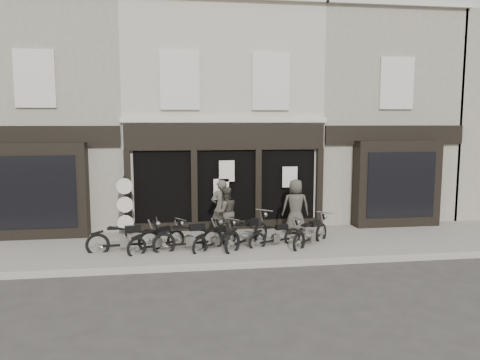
{
  "coord_description": "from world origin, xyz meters",
  "views": [
    {
      "loc": [
        -1.93,
        -13.56,
        3.97
      ],
      "look_at": [
        0.3,
        1.6,
        2.07
      ],
      "focal_mm": 35.0,
      "sensor_mm": 36.0,
      "label": 1
    }
  ],
  "objects": [
    {
      "name": "man_left",
      "position": [
        -0.29,
        2.03,
        1.08
      ],
      "size": [
        0.8,
        0.63,
        1.92
      ],
      "primitive_type": "imported",
      "rotation": [
        0.0,
        0.0,
        3.42
      ],
      "color": "#49463C",
      "rests_on": "pavement"
    },
    {
      "name": "advert_sign_post",
      "position": [
        -3.49,
        2.2,
        1.07
      ],
      "size": [
        0.54,
        0.34,
        2.2
      ],
      "rotation": [
        0.0,
        0.0,
        -0.04
      ],
      "color": "black",
      "rests_on": "ground"
    },
    {
      "name": "motorcycle_4",
      "position": [
        0.38,
        0.53,
        0.45
      ],
      "size": [
        1.79,
        1.89,
        1.12
      ],
      "rotation": [
        0.0,
        0.0,
        0.83
      ],
      "color": "black",
      "rests_on": "ground"
    },
    {
      "name": "pavement",
      "position": [
        0.0,
        0.9,
        0.06
      ],
      "size": [
        30.0,
        4.2,
        0.12
      ],
      "primitive_type": "cube",
      "color": "slate",
      "rests_on": "ground_plane"
    },
    {
      "name": "motorcycle_0",
      "position": [
        -3.36,
        0.51,
        0.42
      ],
      "size": [
        2.23,
        0.61,
        1.07
      ],
      "rotation": [
        0.0,
        0.0,
        0.09
      ],
      "color": "black",
      "rests_on": "ground"
    },
    {
      "name": "motorcycle_6",
      "position": [
        2.4,
        0.42,
        0.41
      ],
      "size": [
        1.69,
        1.69,
        1.03
      ],
      "rotation": [
        0.0,
        0.0,
        0.78
      ],
      "color": "black",
      "rests_on": "ground"
    },
    {
      "name": "neighbour_left",
      "position": [
        -6.35,
        5.9,
        4.04
      ],
      "size": [
        5.6,
        6.73,
        8.34
      ],
      "color": "gray",
      "rests_on": "ground"
    },
    {
      "name": "central_building",
      "position": [
        0.0,
        5.95,
        4.08
      ],
      "size": [
        7.3,
        6.22,
        8.34
      ],
      "color": "#B5AD9B",
      "rests_on": "ground"
    },
    {
      "name": "kerb",
      "position": [
        0.0,
        -1.25,
        0.07
      ],
      "size": [
        30.0,
        0.25,
        0.13
      ],
      "primitive_type": "cube",
      "color": "gray",
      "rests_on": "ground_plane"
    },
    {
      "name": "ground_plane",
      "position": [
        0.0,
        0.0,
        0.0
      ],
      "size": [
        90.0,
        90.0,
        0.0
      ],
      "primitive_type": "plane",
      "color": "#2D2B28",
      "rests_on": "ground"
    },
    {
      "name": "motorcycle_5",
      "position": [
        1.29,
        0.52,
        0.36
      ],
      "size": [
        1.82,
        0.87,
        0.91
      ],
      "rotation": [
        0.0,
        0.0,
        0.33
      ],
      "color": "black",
      "rests_on": "ground"
    },
    {
      "name": "neighbour_right",
      "position": [
        6.35,
        5.9,
        4.04
      ],
      "size": [
        5.6,
        6.73,
        8.34
      ],
      "color": "gray",
      "rests_on": "ground"
    },
    {
      "name": "motorcycle_2",
      "position": [
        -1.43,
        0.38,
        0.42
      ],
      "size": [
        2.19,
        0.76,
        1.06
      ],
      "rotation": [
        0.0,
        0.0,
        0.2
      ],
      "color": "black",
      "rests_on": "ground"
    },
    {
      "name": "motorcycle_3",
      "position": [
        -0.63,
        0.44,
        0.36
      ],
      "size": [
        1.57,
        1.42,
        0.91
      ],
      "rotation": [
        0.0,
        0.0,
        0.71
      ],
      "color": "black",
      "rests_on": "ground"
    },
    {
      "name": "man_right",
      "position": [
        2.29,
        1.92,
        1.07
      ],
      "size": [
        1.0,
        0.72,
        1.9
      ],
      "primitive_type": "imported",
      "rotation": [
        0.0,
        0.0,
        3.01
      ],
      "color": "#3F3B34",
      "rests_on": "pavement"
    },
    {
      "name": "motorcycle_1",
      "position": [
        -2.39,
        0.44,
        0.39
      ],
      "size": [
        1.78,
        1.35,
        0.97
      ],
      "rotation": [
        0.0,
        0.0,
        0.6
      ],
      "color": "black",
      "rests_on": "ground"
    },
    {
      "name": "man_centre",
      "position": [
        -0.16,
        1.78,
        0.97
      ],
      "size": [
        0.95,
        0.82,
        1.7
      ],
      "primitive_type": "imported",
      "rotation": [
        0.0,
        0.0,
        3.37
      ],
      "color": "#3E3B32",
      "rests_on": "pavement"
    }
  ]
}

